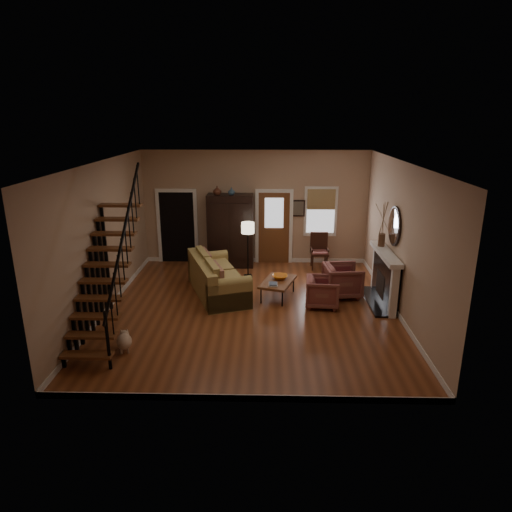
{
  "coord_description": "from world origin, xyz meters",
  "views": [
    {
      "loc": [
        0.35,
        -9.55,
        4.26
      ],
      "look_at": [
        0.1,
        0.4,
        1.15
      ],
      "focal_mm": 32.0,
      "sensor_mm": 36.0,
      "label": 1
    }
  ],
  "objects_px": {
    "sofa": "(218,277)",
    "side_chair": "(319,251)",
    "armoire": "(231,231)",
    "coffee_table": "(278,289)",
    "armchair_left": "(322,292)",
    "armchair_right": "(343,281)",
    "floor_lamp": "(248,250)"
  },
  "relations": [
    {
      "from": "armoire",
      "to": "armchair_right",
      "type": "relative_size",
      "value": 2.42
    },
    {
      "from": "armoire",
      "to": "coffee_table",
      "type": "xyz_separation_m",
      "value": [
        1.32,
        -2.42,
        -0.84
      ]
    },
    {
      "from": "armchair_right",
      "to": "side_chair",
      "type": "relative_size",
      "value": 0.85
    },
    {
      "from": "sofa",
      "to": "side_chair",
      "type": "distance_m",
      "value": 3.37
    },
    {
      "from": "armoire",
      "to": "armchair_left",
      "type": "height_order",
      "value": "armoire"
    },
    {
      "from": "sofa",
      "to": "floor_lamp",
      "type": "height_order",
      "value": "floor_lamp"
    },
    {
      "from": "armchair_left",
      "to": "armoire",
      "type": "bearing_deg",
      "value": 44.04
    },
    {
      "from": "armoire",
      "to": "side_chair",
      "type": "relative_size",
      "value": 2.06
    },
    {
      "from": "armchair_right",
      "to": "side_chair",
      "type": "xyz_separation_m",
      "value": [
        -0.34,
        2.09,
        0.12
      ]
    },
    {
      "from": "armchair_left",
      "to": "side_chair",
      "type": "relative_size",
      "value": 0.74
    },
    {
      "from": "sofa",
      "to": "coffee_table",
      "type": "distance_m",
      "value": 1.5
    },
    {
      "from": "sofa",
      "to": "coffee_table",
      "type": "relative_size",
      "value": 2.14
    },
    {
      "from": "armoire",
      "to": "armchair_left",
      "type": "distance_m",
      "value": 3.8
    },
    {
      "from": "armchair_left",
      "to": "armchair_right",
      "type": "height_order",
      "value": "armchair_right"
    },
    {
      "from": "armoire",
      "to": "floor_lamp",
      "type": "xyz_separation_m",
      "value": [
        0.54,
        -0.97,
        -0.29
      ]
    },
    {
      "from": "sofa",
      "to": "floor_lamp",
      "type": "xyz_separation_m",
      "value": [
        0.69,
        1.25,
        0.31
      ]
    },
    {
      "from": "armoire",
      "to": "sofa",
      "type": "relative_size",
      "value": 0.88
    },
    {
      "from": "sofa",
      "to": "floor_lamp",
      "type": "relative_size",
      "value": 1.57
    },
    {
      "from": "armoire",
      "to": "floor_lamp",
      "type": "distance_m",
      "value": 1.15
    },
    {
      "from": "armoire",
      "to": "floor_lamp",
      "type": "relative_size",
      "value": 1.38
    },
    {
      "from": "side_chair",
      "to": "floor_lamp",
      "type": "bearing_deg",
      "value": -159.1
    },
    {
      "from": "side_chair",
      "to": "coffee_table",
      "type": "bearing_deg",
      "value": -119.0
    },
    {
      "from": "armchair_right",
      "to": "coffee_table",
      "type": "bearing_deg",
      "value": 89.49
    },
    {
      "from": "armchair_left",
      "to": "side_chair",
      "type": "distance_m",
      "value": 2.72
    },
    {
      "from": "coffee_table",
      "to": "sofa",
      "type": "bearing_deg",
      "value": 172.08
    },
    {
      "from": "armoire",
      "to": "sofa",
      "type": "height_order",
      "value": "armoire"
    },
    {
      "from": "floor_lamp",
      "to": "armchair_right",
      "type": "bearing_deg",
      "value": -29.24
    },
    {
      "from": "armoire",
      "to": "coffee_table",
      "type": "bearing_deg",
      "value": -61.45
    },
    {
      "from": "armchair_left",
      "to": "side_chair",
      "type": "bearing_deg",
      "value": 0.74
    },
    {
      "from": "armoire",
      "to": "armchair_right",
      "type": "xyz_separation_m",
      "value": [
        2.89,
        -2.29,
        -0.66
      ]
    },
    {
      "from": "coffee_table",
      "to": "armchair_right",
      "type": "height_order",
      "value": "armchair_right"
    },
    {
      "from": "armchair_right",
      "to": "floor_lamp",
      "type": "height_order",
      "value": "floor_lamp"
    }
  ]
}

